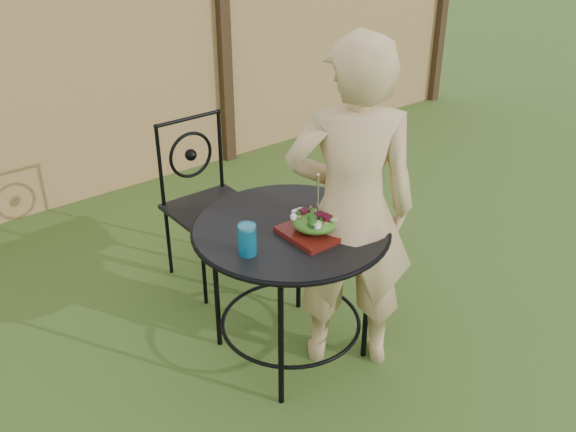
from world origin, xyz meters
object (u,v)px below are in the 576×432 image
object	(u,v)px
patio_chair	(207,198)
diner	(351,212)
patio_table	(291,252)
salad_plate	(315,231)

from	to	relation	value
patio_chair	diner	xyz separation A→B (m)	(0.13, -1.06, 0.31)
patio_table	diner	world-z (taller)	diner
patio_table	diner	size ratio (longest dim) A/B	0.57
salad_plate	patio_table	bearing A→B (deg)	110.16
patio_table	diner	distance (m)	0.36
patio_chair	salad_plate	bearing A→B (deg)	-91.57
diner	salad_plate	bearing A→B (deg)	12.83
patio_chair	salad_plate	xyz separation A→B (m)	(-0.03, -0.99, 0.23)
diner	salad_plate	size ratio (longest dim) A/B	6.03
patio_table	salad_plate	world-z (taller)	salad_plate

